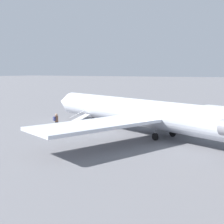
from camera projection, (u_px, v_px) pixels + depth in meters
The scene contains 4 objects.
ground_plane at pixel (144, 134), 31.06m from camera, with size 600.00×600.00×0.00m, color slate.
airplane_main at pixel (152, 114), 30.02m from camera, with size 31.62×24.75×7.10m.
boarding_stairs at pixel (68, 124), 34.59m from camera, with size 2.37×4.11×1.75m.
passenger at pixel (56, 120), 33.25m from camera, with size 0.44×0.57×1.74m.
Camera 1 is at (-12.23, 28.12, 6.24)m, focal length 50.00 mm.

